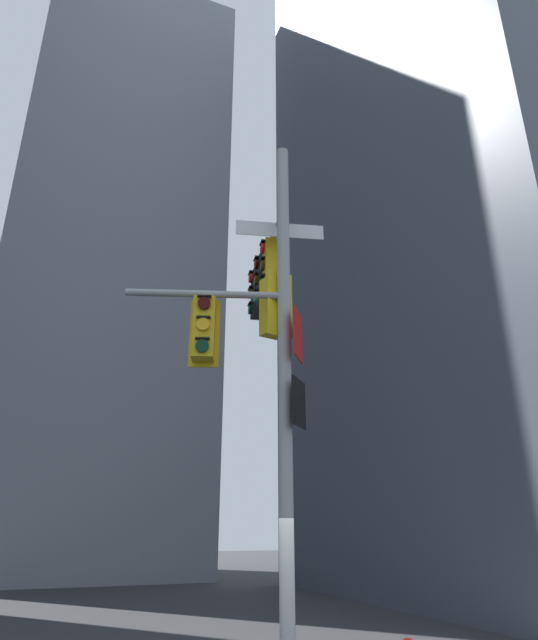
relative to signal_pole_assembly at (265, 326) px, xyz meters
The scene contains 3 objects.
building_tower_right 23.81m from the signal_pole_assembly, 28.67° to the left, with size 17.25×17.25×41.05m, color #4C5460.
building_mid_block 28.92m from the signal_pole_assembly, 91.75° to the left, with size 12.10×12.10×38.19m, color #9399A3.
signal_pole_assembly is the anchor object (origin of this frame).
Camera 1 is at (-3.22, -7.31, 2.35)m, focal length 30.20 mm.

